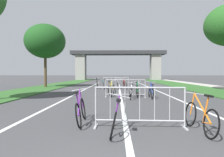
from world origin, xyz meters
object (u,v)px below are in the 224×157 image
(bicycle_teal_5, at_px, (103,85))
(bicycle_orange_8, at_px, (200,116))
(crowd_barrier_second, at_px, (125,88))
(bicycle_silver_2, at_px, (118,85))
(bicycle_purple_0, at_px, (81,110))
(bicycle_green_4, at_px, (138,90))
(bicycle_red_6, at_px, (125,85))
(bicycle_yellow_9, at_px, (112,90))
(tree_left_pine_near, at_px, (45,41))
(bicycle_black_1, at_px, (97,84))
(bicycle_white_3, at_px, (131,92))
(bicycle_purple_10, at_px, (115,118))
(crowd_barrier_third, at_px, (116,83))
(bicycle_blue_7, at_px, (151,92))
(crowd_barrier_nearest, at_px, (140,107))

(bicycle_teal_5, xyz_separation_m, bicycle_orange_8, (3.17, -12.88, 0.01))
(crowd_barrier_second, xyz_separation_m, bicycle_silver_2, (-0.38, 6.05, -0.16))
(bicycle_purple_0, relative_size, bicycle_teal_5, 1.04)
(bicycle_teal_5, height_order, bicycle_orange_8, bicycle_teal_5)
(bicycle_purple_0, height_order, bicycle_green_4, bicycle_purple_0)
(bicycle_red_6, xyz_separation_m, bicycle_yellow_9, (-1.02, -5.35, -0.01))
(tree_left_pine_near, relative_size, bicycle_silver_2, 3.98)
(bicycle_black_1, bearing_deg, bicycle_silver_2, -31.24)
(bicycle_white_3, bearing_deg, bicycle_purple_10, -95.72)
(crowd_barrier_third, relative_size, bicycle_teal_5, 1.43)
(bicycle_purple_0, xyz_separation_m, bicycle_black_1, (-0.84, 13.11, 0.01))
(bicycle_purple_0, height_order, bicycle_black_1, bicycle_black_1)
(bicycle_white_3, distance_m, bicycle_red_6, 6.48)
(crowd_barrier_second, bearing_deg, crowd_barrier_third, 95.31)
(crowd_barrier_second, distance_m, bicycle_orange_8, 6.99)
(bicycle_green_4, distance_m, bicycle_purple_10, 7.59)
(crowd_barrier_second, bearing_deg, bicycle_white_3, -63.50)
(bicycle_purple_0, relative_size, bicycle_silver_2, 1.08)
(bicycle_purple_0, height_order, bicycle_blue_7, bicycle_purple_0)
(bicycle_purple_0, bearing_deg, bicycle_silver_2, 81.37)
(bicycle_yellow_9, bearing_deg, bicycle_orange_8, -61.61)
(bicycle_white_3, bearing_deg, bicycle_black_1, 110.57)
(crowd_barrier_nearest, distance_m, crowd_barrier_third, 12.95)
(crowd_barrier_third, relative_size, bicycle_red_6, 1.36)
(crowd_barrier_third, bearing_deg, bicycle_blue_7, -73.41)
(crowd_barrier_nearest, relative_size, bicycle_red_6, 1.36)
(bicycle_purple_0, height_order, bicycle_yellow_9, bicycle_yellow_9)
(bicycle_white_3, height_order, bicycle_blue_7, bicycle_blue_7)
(crowd_barrier_third, xyz_separation_m, bicycle_black_1, (-1.74, 0.57, -0.14))
(bicycle_red_6, bearing_deg, bicycle_yellow_9, 90.00)
(bicycle_silver_2, bearing_deg, bicycle_white_3, 98.71)
(crowd_barrier_nearest, distance_m, bicycle_red_6, 12.40)
(crowd_barrier_second, xyz_separation_m, bicycle_purple_0, (-1.50, -6.08, -0.15))
(crowd_barrier_nearest, distance_m, bicycle_orange_8, 1.44)
(bicycle_teal_5, relative_size, bicycle_red_6, 0.95)
(bicycle_black_1, xyz_separation_m, bicycle_red_6, (2.56, -1.10, 0.01))
(crowd_barrier_third, relative_size, bicycle_purple_0, 1.37)
(bicycle_green_4, relative_size, bicycle_blue_7, 1.02)
(bicycle_purple_10, bearing_deg, tree_left_pine_near, 116.96)
(bicycle_yellow_9, height_order, bicycle_purple_10, bicycle_yellow_9)
(crowd_barrier_second, bearing_deg, bicycle_yellow_9, 143.96)
(bicycle_teal_5, relative_size, bicycle_yellow_9, 0.93)
(crowd_barrier_second, xyz_separation_m, crowd_barrier_third, (-0.60, 6.47, 0.00))
(tree_left_pine_near, relative_size, crowd_barrier_third, 2.67)
(bicycle_blue_7, bearing_deg, bicycle_green_4, 128.95)
(bicycle_green_4, bearing_deg, bicycle_orange_8, -73.15)
(bicycle_white_3, distance_m, bicycle_yellow_9, 1.56)
(bicycle_silver_2, bearing_deg, bicycle_yellow_9, 88.67)
(bicycle_black_1, height_order, bicycle_green_4, bicycle_black_1)
(crowd_barrier_third, bearing_deg, crowd_barrier_second, -84.69)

